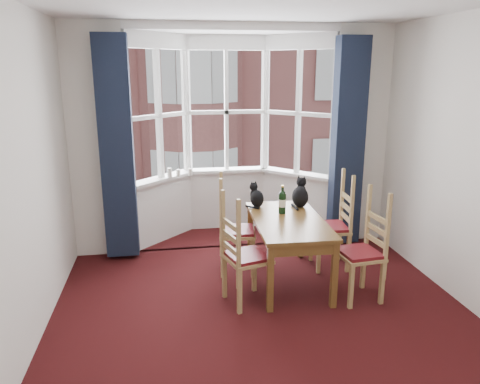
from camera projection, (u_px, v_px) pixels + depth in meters
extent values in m
plane|color=black|center=(273.00, 339.00, 4.07)|extent=(4.50, 4.50, 0.00)
plane|color=silver|center=(8.00, 194.00, 3.39)|extent=(0.00, 4.50, 4.50)
plane|color=silver|center=(435.00, 344.00, 1.56)|extent=(4.00, 0.00, 4.00)
cube|color=silver|center=(98.00, 143.00, 5.59)|extent=(0.70, 0.12, 2.80)
cube|color=silver|center=(359.00, 137.00, 6.10)|extent=(0.70, 0.12, 2.80)
cube|color=#161F33|center=(117.00, 149.00, 5.47)|extent=(0.38, 0.22, 2.60)
cube|color=#161F33|center=(348.00, 143.00, 5.91)|extent=(0.38, 0.22, 2.60)
cube|color=brown|center=(288.00, 221.00, 4.99)|extent=(0.77, 1.39, 0.04)
cube|color=brown|center=(270.00, 279.00, 4.44)|extent=(0.06, 0.06, 0.68)
cube|color=brown|center=(250.00, 233.00, 5.65)|extent=(0.06, 0.06, 0.68)
cube|color=brown|center=(334.00, 275.00, 4.52)|extent=(0.06, 0.06, 0.68)
cube|color=brown|center=(301.00, 231.00, 5.73)|extent=(0.06, 0.06, 0.68)
cube|color=#A78A51|center=(247.00, 257.00, 4.59)|extent=(0.50, 0.51, 0.06)
cube|color=#5A0F14|center=(247.00, 256.00, 4.59)|extent=(0.45, 0.46, 0.03)
cube|color=#A78A51|center=(237.00, 231.00, 5.30)|extent=(0.45, 0.47, 0.06)
cube|color=#5A0F14|center=(237.00, 230.00, 5.30)|extent=(0.41, 0.42, 0.03)
cube|color=#A78A51|center=(359.00, 254.00, 4.67)|extent=(0.44, 0.46, 0.06)
cube|color=#5A0F14|center=(359.00, 252.00, 4.66)|extent=(0.40, 0.42, 0.03)
cube|color=#A78A51|center=(330.00, 228.00, 5.43)|extent=(0.43, 0.45, 0.06)
cube|color=#5A0F14|center=(330.00, 226.00, 5.42)|extent=(0.38, 0.40, 0.03)
ellipsoid|color=black|center=(257.00, 199.00, 5.39)|extent=(0.22, 0.25, 0.20)
sphere|color=black|center=(254.00, 187.00, 5.42)|extent=(0.12, 0.12, 0.10)
cone|color=black|center=(252.00, 183.00, 5.39)|extent=(0.04, 0.04, 0.04)
cone|color=black|center=(256.00, 182.00, 5.42)|extent=(0.04, 0.04, 0.04)
ellipsoid|color=black|center=(300.00, 197.00, 5.40)|extent=(0.26, 0.30, 0.24)
sphere|color=black|center=(301.00, 182.00, 5.44)|extent=(0.15, 0.15, 0.11)
cone|color=black|center=(299.00, 177.00, 5.43)|extent=(0.05, 0.05, 0.05)
cone|color=black|center=(304.00, 178.00, 5.42)|extent=(0.05, 0.05, 0.05)
cylinder|color=black|center=(282.00, 203.00, 5.15)|extent=(0.08, 0.08, 0.23)
sphere|color=black|center=(282.00, 194.00, 5.12)|extent=(0.07, 0.07, 0.07)
cylinder|color=black|center=(283.00, 190.00, 5.11)|extent=(0.03, 0.03, 0.10)
cylinder|color=gold|center=(283.00, 186.00, 5.10)|extent=(0.03, 0.03, 0.02)
cylinder|color=silver|center=(282.00, 203.00, 5.15)|extent=(0.08, 0.08, 0.09)
cylinder|color=white|center=(170.00, 173.00, 6.17)|extent=(0.06, 0.06, 0.12)
cylinder|color=white|center=(178.00, 173.00, 6.22)|extent=(0.06, 0.06, 0.09)
cylinder|color=white|center=(190.00, 172.00, 6.27)|extent=(0.05, 0.05, 0.10)
plane|color=#333335|center=(177.00, 176.00, 36.36)|extent=(80.00, 80.00, 0.00)
cube|color=#95524D|center=(187.00, 102.00, 17.38)|extent=(18.00, 6.00, 14.00)
cylinder|color=#95524D|center=(191.00, 109.00, 14.52)|extent=(3.20, 3.20, 14.00)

